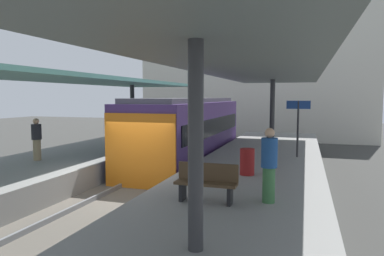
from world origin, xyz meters
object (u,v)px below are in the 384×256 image
commuter_train (188,131)px  passenger_mid_platform (37,139)px  platform_bench (207,181)px  litter_bin (247,162)px  platform_sign (298,116)px  passenger_near_bench (269,164)px

commuter_train → passenger_mid_platform: (-4.14, -5.35, 0.08)m
commuter_train → platform_bench: 9.07m
commuter_train → litter_bin: (3.72, -5.42, -0.33)m
commuter_train → platform_bench: bearing=-68.8°
platform_sign → passenger_near_bench: bearing=-94.1°
commuter_train → platform_bench: size_ratio=7.44×
commuter_train → passenger_near_bench: size_ratio=6.22×
platform_sign → passenger_near_bench: size_ratio=1.32×
platform_bench → platform_sign: size_ratio=0.63×
platform_bench → passenger_mid_platform: (-7.42, 3.11, 0.35)m
passenger_near_bench → passenger_mid_platform: (-8.76, 2.74, -0.06)m
litter_bin → passenger_near_bench: 2.86m
platform_sign → passenger_mid_platform: (-9.22, -3.73, -0.81)m
passenger_mid_platform → litter_bin: bearing=-0.5°
platform_bench → passenger_near_bench: passenger_near_bench is taller
platform_sign → passenger_mid_platform: size_ratio=1.41×
platform_bench → litter_bin: platform_bench is taller
platform_bench → passenger_mid_platform: size_ratio=0.89×
platform_bench → passenger_near_bench: 1.44m
litter_bin → commuter_train: bearing=124.4°
platform_sign → litter_bin: (-1.37, -3.80, -1.22)m
commuter_train → litter_bin: 6.58m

